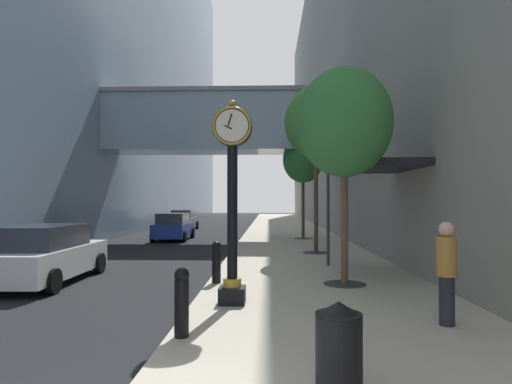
# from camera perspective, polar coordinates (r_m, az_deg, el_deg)

# --- Properties ---
(ground_plane) EXTENTS (110.00, 110.00, 0.00)m
(ground_plane) POSITION_cam_1_polar(r_m,az_deg,el_deg) (30.54, -1.39, -5.52)
(ground_plane) COLOR black
(ground_plane) RESTS_ON ground
(sidewalk_right) EXTENTS (5.96, 80.00, 0.14)m
(sidewalk_right) POSITION_cam_1_polar(r_m,az_deg,el_deg) (33.51, 4.00, -5.02)
(sidewalk_right) COLOR #BCB29E
(sidewalk_right) RESTS_ON ground
(building_block_left) EXTENTS (23.13, 80.00, 35.16)m
(building_block_left) POSITION_cam_1_polar(r_m,az_deg,el_deg) (39.23, -20.79, 21.70)
(building_block_left) COLOR #758EA8
(building_block_left) RESTS_ON ground
(building_block_right) EXTENTS (9.00, 80.00, 26.68)m
(building_block_right) POSITION_cam_1_polar(r_m,az_deg,el_deg) (36.27, 16.38, 16.56)
(building_block_right) COLOR gray
(building_block_right) RESTS_ON ground
(street_clock) EXTENTS (0.84, 0.55, 4.32)m
(street_clock) POSITION_cam_1_polar(r_m,az_deg,el_deg) (9.29, -3.11, 0.07)
(street_clock) COLOR black
(street_clock) RESTS_ON sidewalk_right
(bollard_nearest) EXTENTS (0.24, 0.24, 1.10)m
(bollard_nearest) POSITION_cam_1_polar(r_m,az_deg,el_deg) (7.28, -9.66, -13.77)
(bollard_nearest) COLOR black
(bollard_nearest) RESTS_ON sidewalk_right
(bollard_third) EXTENTS (0.24, 0.24, 1.10)m
(bollard_third) POSITION_cam_1_polar(r_m,az_deg,el_deg) (11.76, -5.18, -8.94)
(bollard_third) COLOR black
(bollard_third) RESTS_ON sidewalk_right
(street_tree_near) EXTENTS (2.51, 2.51, 5.67)m
(street_tree_near) POSITION_cam_1_polar(r_m,az_deg,el_deg) (11.81, 11.40, 8.80)
(street_tree_near) COLOR #333335
(street_tree_near) RESTS_ON sidewalk_right
(street_tree_mid_near) EXTENTS (2.63, 2.63, 7.00)m
(street_tree_mid_near) POSITION_cam_1_polar(r_m,az_deg,el_deg) (18.78, 7.79, 8.91)
(street_tree_mid_near) COLOR #333335
(street_tree_mid_near) RESTS_ON sidewalk_right
(street_tree_mid_far) EXTENTS (2.32, 2.32, 5.89)m
(street_tree_mid_far) POSITION_cam_1_polar(r_m,az_deg,el_deg) (25.50, 6.14, 4.13)
(street_tree_mid_far) COLOR #333335
(street_tree_mid_far) RESTS_ON sidewalk_right
(trash_bin) EXTENTS (0.53, 0.53, 1.05)m
(trash_bin) POSITION_cam_1_polar(r_m,az_deg,el_deg) (5.22, 10.74, -19.31)
(trash_bin) COLOR black
(trash_bin) RESTS_ON sidewalk_right
(pedestrian_walking) EXTENTS (0.48, 0.48, 1.80)m
(pedestrian_walking) POSITION_cam_1_polar(r_m,az_deg,el_deg) (8.43, 23.58, -9.26)
(pedestrian_walking) COLOR #23232D
(pedestrian_walking) RESTS_ON sidewalk_right
(storefront_awning) EXTENTS (2.40, 3.60, 3.30)m
(storefront_awning) POSITION_cam_1_polar(r_m,az_deg,el_deg) (13.61, 14.77, 2.97)
(storefront_awning) COLOR black
(storefront_awning) RESTS_ON sidewalk_right
(car_grey_near) EXTENTS (2.03, 4.31, 1.61)m
(car_grey_near) POSITION_cam_1_polar(r_m,az_deg,el_deg) (35.15, -9.42, -3.66)
(car_grey_near) COLOR slate
(car_grey_near) RESTS_ON ground
(car_blue_mid) EXTENTS (2.04, 4.25, 1.60)m
(car_blue_mid) POSITION_cam_1_polar(r_m,az_deg,el_deg) (26.39, -10.71, -4.49)
(car_blue_mid) COLOR navy
(car_blue_mid) RESTS_ON ground
(car_white_far) EXTENTS (2.12, 4.68, 1.63)m
(car_white_far) POSITION_cam_1_polar(r_m,az_deg,el_deg) (13.79, -25.66, -7.36)
(car_white_far) COLOR silver
(car_white_far) RESTS_ON ground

